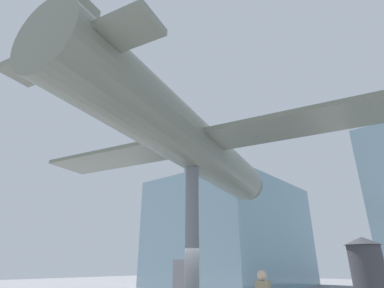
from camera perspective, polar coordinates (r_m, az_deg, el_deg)
name	(u,v)px	position (r m, az deg, el deg)	size (l,w,h in m)	color
glass_pavilion_left	(232,234)	(31.78, 7.54, -16.60)	(11.11, 14.76, 10.18)	#7593A3
support_pylon_central	(192,239)	(12.00, 0.00, -17.65)	(0.55, 0.55, 5.68)	slate
suspended_airplane	(194,146)	(13.09, 0.45, -0.30)	(15.20, 16.05, 3.02)	slate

